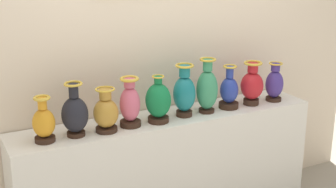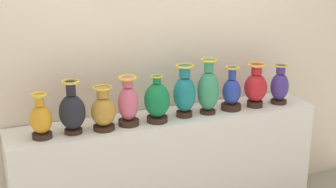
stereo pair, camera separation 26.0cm
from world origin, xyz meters
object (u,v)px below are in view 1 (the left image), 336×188
vase_indigo (274,84)px  vase_cobalt (229,91)px  vase_teal (184,93)px  vase_jade (207,89)px  vase_onyx (75,114)px  vase_emerald (158,101)px  vase_amber (44,123)px  vase_crimson (252,85)px  vase_ochre (106,113)px  vase_rose (130,104)px

vase_indigo → vase_cobalt: bearing=177.8°
vase_teal → vase_jade: 0.19m
vase_onyx → vase_jade: size_ratio=0.88×
vase_teal → vase_jade: vase_jade is taller
vase_emerald → vase_teal: size_ratio=0.87×
vase_emerald → vase_cobalt: vase_emerald is taller
vase_amber → vase_onyx: vase_onyx is taller
vase_amber → vase_teal: (1.03, 0.02, 0.05)m
vase_emerald → vase_onyx: bearing=178.6°
vase_jade → vase_indigo: (0.63, -0.01, -0.04)m
vase_cobalt → vase_crimson: 0.21m
vase_emerald → vase_crimson: (0.83, 0.02, 0.01)m
vase_teal → vase_amber: bearing=-179.1°
vase_ochre → vase_emerald: (0.39, 0.00, 0.02)m
vase_amber → vase_rose: size_ratio=0.87×
vase_jade → vase_cobalt: (0.20, 0.01, -0.05)m
vase_ochre → vase_jade: vase_jade is taller
vase_onyx → vase_emerald: 0.60m
vase_crimson → vase_indigo: 0.22m
vase_rose → vase_crimson: vase_rose is taller
vase_onyx → vase_jade: bearing=0.4°
vase_onyx → vase_crimson: bearing=0.1°
vase_onyx → vase_jade: 1.02m
vase_ochre → vase_jade: bearing=1.8°
vase_cobalt → vase_amber: bearing=-179.2°
vase_cobalt → vase_indigo: size_ratio=1.07×
vase_onyx → vase_rose: 0.39m
vase_amber → vase_indigo: 1.85m
vase_ochre → vase_jade: 0.81m
vase_jade → vase_indigo: bearing=-0.7°
vase_onyx → vase_rose: vase_onyx is taller
vase_emerald → vase_teal: vase_teal is taller
vase_amber → vase_emerald: bearing=-0.7°
vase_onyx → vase_teal: bearing=0.8°
vase_ochre → vase_onyx: bearing=174.8°
vase_emerald → vase_cobalt: (0.62, 0.03, -0.02)m
vase_rose → vase_indigo: 1.25m
vase_onyx → vase_cobalt: vase_onyx is taller
vase_crimson → vase_onyx: bearing=-179.9°
vase_crimson → vase_indigo: vase_crimson is taller
vase_teal → vase_indigo: (0.82, -0.01, -0.04)m
vase_jade → vase_crimson: 0.41m
vase_ochre → vase_crimson: size_ratio=0.88×
vase_emerald → vase_jade: bearing=2.9°
vase_rose → vase_emerald: size_ratio=1.03×
vase_amber → vase_jade: vase_jade is taller
vase_amber → vase_jade: bearing=0.5°
vase_jade → vase_teal: bearing=178.6°
vase_jade → vase_indigo: size_ratio=1.32×
vase_indigo → vase_amber: bearing=-179.9°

